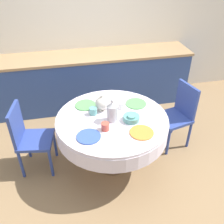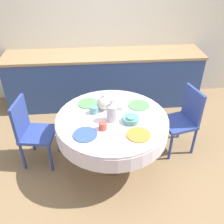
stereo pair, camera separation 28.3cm
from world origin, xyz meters
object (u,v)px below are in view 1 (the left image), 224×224
object	(u,v)px
chair_right	(28,136)
teapot	(102,103)
coffee_carafe	(112,112)
chair_left	(178,113)

from	to	relation	value
chair_right	teapot	distance (m)	0.96
chair_right	coffee_carafe	distance (m)	1.06
chair_left	teapot	bearing A→B (deg)	79.01
coffee_carafe	chair_left	bearing A→B (deg)	16.58
coffee_carafe	teapot	xyz separation A→B (m)	(-0.07, 0.23, -0.02)
chair_right	coffee_carafe	size ratio (longest dim) A/B	3.28
chair_right	teapot	world-z (taller)	teapot
chair_left	coffee_carafe	size ratio (longest dim) A/B	3.28
chair_right	coffee_carafe	world-z (taller)	coffee_carafe
chair_left	chair_right	distance (m)	1.95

